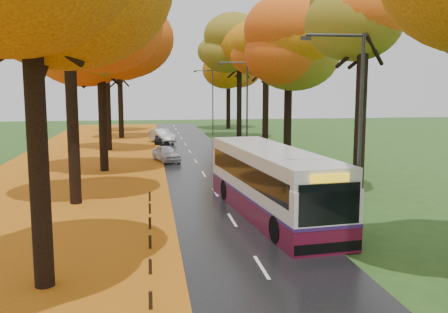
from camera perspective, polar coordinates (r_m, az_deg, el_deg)
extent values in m
cube|color=black|center=(35.42, -2.51, -1.76)|extent=(6.50, 90.00, 0.04)
cube|color=silver|center=(35.42, -2.51, -1.73)|extent=(0.12, 90.00, 0.01)
cube|color=#8B4A0C|center=(35.64, -17.06, -2.07)|extent=(12.00, 90.00, 0.02)
cube|color=orange|center=(35.23, -7.45, -1.84)|extent=(0.90, 90.00, 0.01)
cylinder|color=black|center=(15.66, -20.52, 0.97)|extent=(0.60, 0.60, 8.58)
cylinder|color=black|center=(26.53, -16.94, 4.49)|extent=(0.60, 0.60, 9.15)
cylinder|color=black|center=(36.41, -13.70, 4.59)|extent=(0.60, 0.60, 8.00)
ellipsoid|color=orange|center=(36.47, -13.97, 12.45)|extent=(9.20, 9.20, 7.18)
cylinder|color=black|center=(48.39, -13.16, 5.77)|extent=(0.60, 0.60, 8.58)
ellipsoid|color=orange|center=(48.49, -13.37, 12.11)|extent=(8.00, 8.00, 6.24)
cylinder|color=black|center=(59.31, -11.75, 6.49)|extent=(0.60, 0.60, 9.15)
ellipsoid|color=orange|center=(59.44, -11.91, 12.00)|extent=(9.20, 9.20, 7.18)
cylinder|color=black|center=(69.34, -11.78, 6.22)|extent=(0.60, 0.60, 8.00)
ellipsoid|color=orange|center=(69.37, -11.90, 10.35)|extent=(8.00, 8.00, 6.24)
cylinder|color=black|center=(27.59, 15.34, 4.74)|extent=(0.60, 0.60, 9.22)
ellipsoid|color=orange|center=(27.88, 15.80, 16.64)|extent=(8.20, 8.20, 6.40)
cylinder|color=black|center=(38.72, 7.31, 5.10)|extent=(0.60, 0.60, 8.19)
ellipsoid|color=orange|center=(38.79, 7.44, 12.67)|extent=(9.20, 9.20, 7.18)
cylinder|color=black|center=(48.53, 4.77, 6.04)|extent=(0.60, 0.60, 8.70)
ellipsoid|color=orange|center=(48.64, 4.85, 12.45)|extent=(8.20, 8.20, 6.40)
cylinder|color=black|center=(59.17, 1.75, 6.68)|extent=(0.60, 0.60, 9.22)
ellipsoid|color=orange|center=(59.30, 1.78, 12.25)|extent=(9.20, 9.20, 7.18)
cylinder|color=black|center=(71.11, 0.50, 6.51)|extent=(0.60, 0.60, 8.19)
ellipsoid|color=orange|center=(71.15, 0.50, 10.64)|extent=(8.20, 8.20, 6.40)
cube|color=black|center=(14.35, -8.39, -15.98)|extent=(0.11, 0.11, 0.52)
cube|color=black|center=(16.76, -8.42, -12.36)|extent=(0.11, 0.11, 0.52)
cube|color=black|center=(19.21, -8.44, -9.66)|extent=(0.11, 0.11, 0.52)
cube|color=black|center=(21.71, -8.46, -7.57)|extent=(0.11, 0.11, 0.52)
cube|color=black|center=(24.22, -8.48, -5.91)|extent=(0.11, 0.11, 0.52)
cube|color=black|center=(26.75, -8.49, -4.57)|extent=(0.11, 0.11, 0.52)
cylinder|color=#333538|center=(19.47, 15.25, 1.65)|extent=(0.14, 0.14, 8.00)
cylinder|color=#333538|center=(19.03, 12.58, 13.37)|extent=(2.20, 0.11, 0.11)
cube|color=#333538|center=(18.65, 9.33, 13.19)|extent=(0.35, 0.18, 0.14)
cylinder|color=#333538|center=(40.52, 2.65, 5.15)|extent=(0.14, 0.14, 8.00)
cylinder|color=#333538|center=(40.31, 1.12, 10.69)|extent=(2.20, 0.11, 0.11)
cube|color=#333538|center=(40.14, -0.45, 10.53)|extent=(0.35, 0.18, 0.14)
cylinder|color=#333538|center=(62.23, -1.29, 6.19)|extent=(0.14, 0.14, 8.00)
cylinder|color=#333538|center=(62.10, -2.32, 9.78)|extent=(2.20, 0.11, 0.11)
cube|color=#333538|center=(61.98, -3.35, 9.67)|extent=(0.35, 0.18, 0.14)
cube|color=#580D26|center=(23.67, 5.36, -5.53)|extent=(4.01, 12.10, 0.97)
cube|color=silver|center=(23.42, 5.40, -2.70)|extent=(4.01, 12.10, 1.40)
cube|color=silver|center=(23.25, 5.43, -0.09)|extent=(3.93, 11.86, 0.76)
cube|color=#351B60|center=(23.55, 5.38, -4.25)|extent=(4.03, 12.13, 0.13)
cube|color=black|center=(23.35, 5.41, -1.66)|extent=(3.94, 11.16, 0.92)
cube|color=black|center=(18.08, 11.94, -5.39)|extent=(2.37, 0.33, 1.51)
cube|color=yellow|center=(17.89, 12.03, -2.46)|extent=(1.48, 0.23, 0.30)
cube|color=black|center=(18.53, 11.77, -10.15)|extent=(2.64, 0.42, 0.38)
cylinder|color=black|center=(19.59, 6.08, -8.28)|extent=(0.42, 1.11, 1.08)
cylinder|color=black|center=(20.57, 12.55, -7.63)|extent=(0.42, 1.11, 1.08)
cylinder|color=black|center=(26.61, 0.20, -3.85)|extent=(0.42, 1.11, 1.08)
cylinder|color=black|center=(27.34, 5.19, -3.55)|extent=(0.42, 1.11, 1.08)
imported|color=silver|center=(40.37, -6.62, 0.34)|extent=(2.50, 3.96, 1.26)
imported|color=#AAADB3|center=(53.37, -7.11, 2.35)|extent=(2.93, 4.79, 1.49)
imported|color=black|center=(52.94, -7.09, 2.12)|extent=(1.73, 4.02, 1.15)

